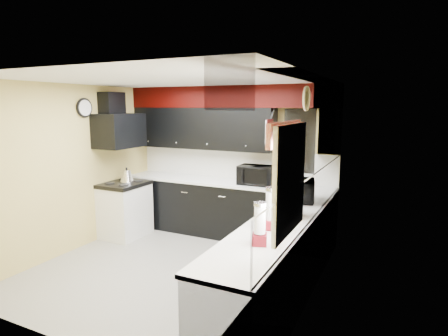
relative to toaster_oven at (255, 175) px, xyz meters
The scene contains 35 objects.
ground 1.92m from the toaster_oven, 110.27° to the right, with size 3.60×3.60×0.00m, color gray.
wall_back 0.65m from the toaster_oven, 149.69° to the left, with size 3.60×0.06×2.50m, color #E0C666.
wall_right 1.95m from the toaster_oven, 49.75° to the right, with size 0.06×3.60×2.50m, color #E0C666.
wall_left 2.78m from the toaster_oven, 147.76° to the right, with size 0.06×3.60×2.50m, color #E0C666.
ceiling 2.12m from the toaster_oven, 110.27° to the right, with size 3.60×3.60×0.06m, color white.
cab_back 0.84m from the toaster_oven, behind, with size 3.60×0.60×0.90m, color black.
cab_right 2.12m from the toaster_oven, 61.83° to the right, with size 0.60×3.00×0.90m, color black.
counter_back 0.57m from the toaster_oven, behind, with size 3.62×0.64×0.04m, color white.
counter_right 2.03m from the toaster_oven, 61.83° to the right, with size 0.64×3.02×0.04m, color white.
splash_back 0.64m from the toaster_oven, 150.48° to the left, with size 3.60×0.02×0.50m, color white.
splash_right 1.94m from the toaster_oven, 49.98° to the right, with size 0.02×3.60×0.50m, color white.
upper_back 1.27m from the toaster_oven, behind, with size 2.60×0.35×0.70m, color black.
upper_right 1.42m from the toaster_oven, 28.29° to the right, with size 0.35×1.80×0.70m, color black.
soffit_back 1.36m from the toaster_oven, 165.67° to the left, with size 3.60×0.36×0.35m, color black.
soffit_right 2.33m from the toaster_oven, 57.12° to the right, with size 0.36×3.24×0.35m, color black.
stove 2.27m from the toaster_oven, 160.36° to the right, with size 0.60×0.75×0.86m, color white.
cooktop 2.18m from the toaster_oven, 160.36° to the right, with size 0.62×0.77×0.06m, color black.
hood 2.32m from the toaster_oven, 160.80° to the right, with size 0.50×0.78×0.55m, color black.
hood_duct 2.59m from the toaster_oven, 161.84° to the right, with size 0.24×0.40×0.40m, color black.
window 2.72m from the toaster_oven, 62.52° to the right, with size 0.03×0.86×0.96m, color white, non-canonical shape.
valance 2.79m from the toaster_oven, 63.57° to the right, with size 0.04×0.88×0.20m, color red.
pan_top 0.95m from the toaster_oven, 14.30° to the left, with size 0.03×0.22×0.40m, color black, non-canonical shape.
pan_mid 0.72m from the toaster_oven, 12.45° to the right, with size 0.03×0.28×0.46m, color black, non-canonical shape.
pan_low 0.71m from the toaster_oven, 36.16° to the left, with size 0.03×0.24×0.42m, color black, non-canonical shape.
cut_board 0.78m from the toaster_oven, 32.49° to the right, with size 0.03×0.26×0.35m, color white.
baskets 1.73m from the toaster_oven, 55.77° to the right, with size 0.27×0.27×0.50m, color brown, non-canonical shape.
clock 2.83m from the toaster_oven, 152.03° to the right, with size 0.03×0.30×0.30m, color black, non-canonical shape.
deco_plate 2.49m from the toaster_oven, 56.24° to the right, with size 0.03×0.24×0.24m, color white, non-canonical shape.
toaster_oven is the anchor object (origin of this frame).
microwave 1.18m from the toaster_oven, 38.00° to the right, with size 0.51×0.34×0.28m, color black.
utensil_crock 0.52m from the toaster_oven, ahead, with size 0.14×0.14×0.15m, color silver.
knife_block 0.24m from the toaster_oven, ahead, with size 0.09×0.13×0.20m, color black.
kettle 2.15m from the toaster_oven, 162.60° to the right, with size 0.22×0.22×0.20m, color silver, non-canonical shape.
dispenser_a 2.20m from the toaster_oven, 64.52° to the right, with size 0.15×0.15×0.41m, color #72010A, non-canonical shape.
dispenser_b 2.64m from the toaster_oven, 67.94° to the right, with size 0.13×0.13×0.36m, color #750F00, non-canonical shape.
Camera 1 is at (2.65, -4.01, 2.18)m, focal length 30.00 mm.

